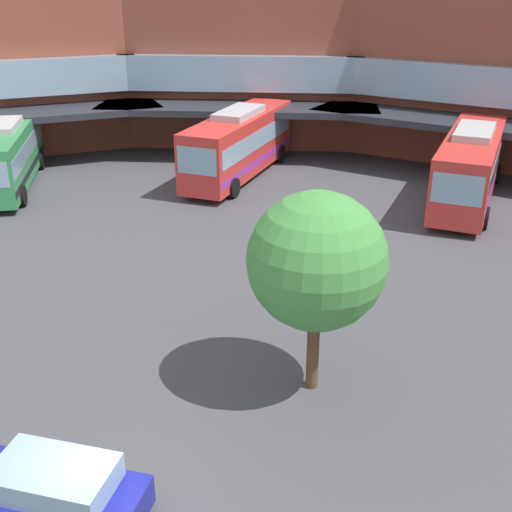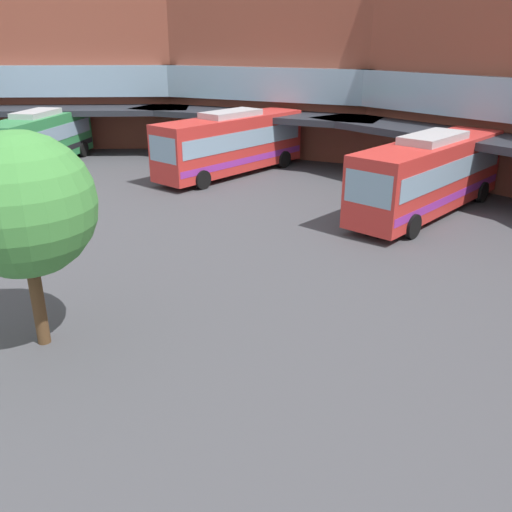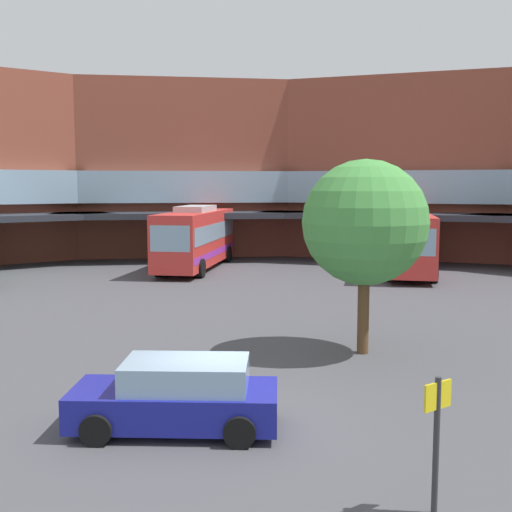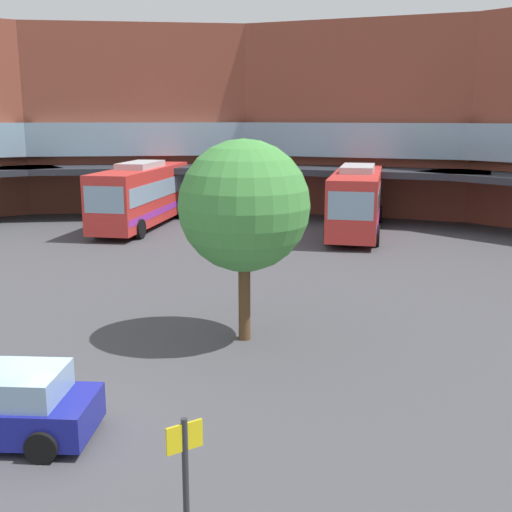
% 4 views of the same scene
% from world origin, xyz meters
% --- Properties ---
extents(ground_plane, '(119.55, 119.55, 0.00)m').
position_xyz_m(ground_plane, '(0.00, 0.00, 0.00)').
color(ground_plane, '#47474C').
extents(station_building, '(77.50, 41.61, 12.82)m').
position_xyz_m(station_building, '(0.00, 21.45, 6.17)').
color(station_building, brown).
rests_on(station_building, ground).
extents(bus_1, '(4.08, 11.48, 3.92)m').
position_xyz_m(bus_1, '(1.68, 25.70, 1.98)').
color(bus_1, red).
rests_on(bus_1, ground).
extents(bus_2, '(4.29, 11.33, 3.97)m').
position_xyz_m(bus_2, '(-11.07, 23.26, 2.01)').
color(bus_2, red).
rests_on(bus_2, ground).
extents(parked_car, '(4.73, 2.97, 1.53)m').
position_xyz_m(parked_car, '(-0.77, -0.89, 0.74)').
color(parked_car, navy).
rests_on(parked_car, ground).
extents(plaza_tree, '(3.88, 3.88, 6.05)m').
position_xyz_m(plaza_tree, '(2.02, 6.60, 4.09)').
color(plaza_tree, brown).
rests_on(plaza_tree, ground).
extents(stop_sign_post, '(0.39, 0.50, 2.26)m').
position_xyz_m(stop_sign_post, '(4.64, -2.75, 1.39)').
color(stop_sign_post, '#2D2D33').
rests_on(stop_sign_post, ground).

